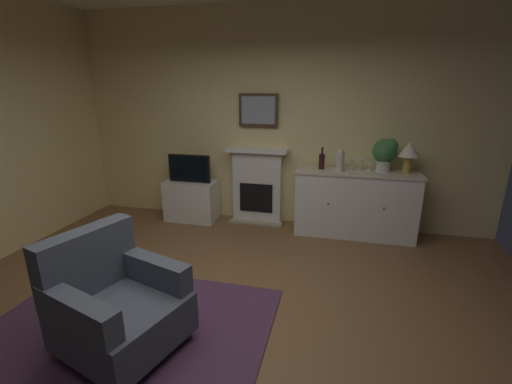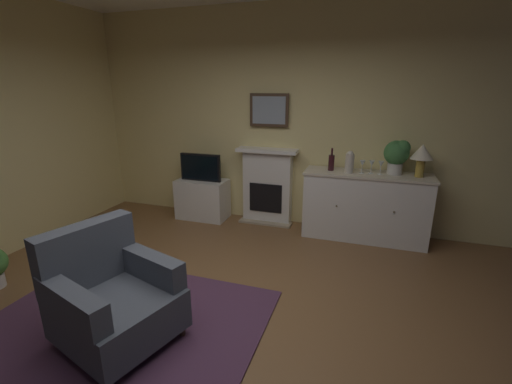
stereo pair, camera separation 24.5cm
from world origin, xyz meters
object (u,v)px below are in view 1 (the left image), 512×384
(fireplace_unit, at_px, (257,186))
(wine_glass_right, at_px, (370,163))
(sideboard_cabinet, at_px, (355,203))
(wine_glass_center, at_px, (361,162))
(tv_cabinet, at_px, (192,200))
(wine_glass_left, at_px, (352,162))
(vase_decorative, at_px, (340,160))
(framed_picture, at_px, (258,110))
(tv_set, at_px, (189,168))
(wine_bottle, at_px, (322,161))
(potted_plant_small, at_px, (385,152))
(table_lamp, at_px, (409,152))
(armchair, at_px, (115,304))

(fireplace_unit, bearing_deg, wine_glass_right, -6.99)
(wine_glass_right, bearing_deg, sideboard_cabinet, 176.55)
(wine_glass_center, bearing_deg, tv_cabinet, 179.63)
(wine_glass_left, bearing_deg, tv_cabinet, 178.94)
(vase_decorative, bearing_deg, framed_picture, 166.57)
(wine_glass_left, bearing_deg, sideboard_cabinet, 19.26)
(wine_glass_right, distance_m, vase_decorative, 0.38)
(tv_set, bearing_deg, wine_bottle, 0.78)
(fireplace_unit, relative_size, potted_plant_small, 2.56)
(wine_glass_left, xyz_separation_m, vase_decorative, (-0.15, -0.02, 0.02))
(table_lamp, height_order, tv_cabinet, table_lamp)
(table_lamp, distance_m, wine_bottle, 1.07)
(framed_picture, bearing_deg, armchair, -98.43)
(wine_glass_left, bearing_deg, vase_decorative, -171.54)
(framed_picture, bearing_deg, wine_glass_right, -8.67)
(framed_picture, height_order, sideboard_cabinet, framed_picture)
(framed_picture, relative_size, table_lamp, 1.37)
(potted_plant_small, xyz_separation_m, armchair, (-2.11, -2.67, -0.76))
(wine_glass_right, bearing_deg, armchair, -126.55)
(framed_picture, bearing_deg, wine_glass_left, -10.90)
(framed_picture, distance_m, wine_bottle, 1.12)
(wine_bottle, height_order, wine_glass_right, wine_bottle)
(fireplace_unit, height_order, wine_bottle, wine_bottle)
(sideboard_cabinet, bearing_deg, potted_plant_small, 8.10)
(vase_decorative, bearing_deg, wine_bottle, 163.80)
(table_lamp, bearing_deg, fireplace_unit, 174.83)
(wine_glass_right, bearing_deg, fireplace_unit, 173.01)
(wine_bottle, bearing_deg, potted_plant_small, 2.05)
(tv_set, distance_m, potted_plant_small, 2.69)
(table_lamp, distance_m, potted_plant_small, 0.27)
(fireplace_unit, height_order, framed_picture, framed_picture)
(table_lamp, xyz_separation_m, tv_cabinet, (-2.94, 0.02, -0.87))
(framed_picture, xyz_separation_m, potted_plant_small, (1.69, -0.18, -0.48))
(table_lamp, relative_size, wine_glass_right, 2.42)
(wine_bottle, relative_size, armchair, 0.29)
(sideboard_cabinet, relative_size, tv_set, 2.54)
(wine_glass_left, distance_m, potted_plant_small, 0.42)
(vase_decorative, bearing_deg, potted_plant_small, 9.83)
(sideboard_cabinet, bearing_deg, tv_cabinet, 179.63)
(fireplace_unit, distance_m, framed_picture, 1.07)
(wine_bottle, distance_m, wine_glass_center, 0.50)
(fireplace_unit, relative_size, wine_glass_left, 6.67)
(vase_decorative, height_order, tv_cabinet, vase_decorative)
(wine_glass_center, xyz_separation_m, potted_plant_small, (0.29, 0.05, 0.13))
(wine_glass_right, xyz_separation_m, tv_cabinet, (-2.49, 0.02, -0.71))
(table_lamp, bearing_deg, tv_cabinet, 179.71)
(framed_picture, relative_size, wine_glass_right, 3.33)
(wine_glass_left, relative_size, armchair, 0.17)
(sideboard_cabinet, relative_size, tv_cabinet, 2.10)
(sideboard_cabinet, distance_m, potted_plant_small, 0.77)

